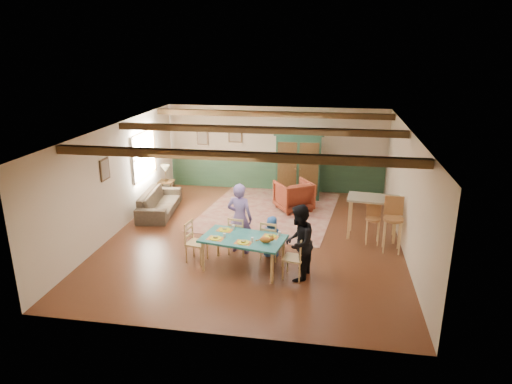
% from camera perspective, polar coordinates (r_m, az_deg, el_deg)
% --- Properties ---
extents(floor, '(8.00, 8.00, 0.00)m').
position_cam_1_polar(floor, '(11.32, -0.16, -5.70)').
color(floor, '#472214').
rests_on(floor, ground).
extents(wall_back, '(7.00, 0.02, 2.70)m').
position_cam_1_polar(wall_back, '(14.68, 2.44, 5.38)').
color(wall_back, beige).
rests_on(wall_back, floor).
extents(wall_left, '(0.02, 8.00, 2.70)m').
position_cam_1_polar(wall_left, '(11.92, -17.01, 1.62)').
color(wall_left, beige).
rests_on(wall_left, floor).
extents(wall_right, '(0.02, 8.00, 2.70)m').
position_cam_1_polar(wall_right, '(10.86, 18.37, -0.09)').
color(wall_right, beige).
rests_on(wall_right, floor).
extents(ceiling, '(7.00, 8.00, 0.02)m').
position_cam_1_polar(ceiling, '(10.53, -0.17, 7.88)').
color(ceiling, white).
rests_on(ceiling, wall_back).
extents(wainscot_back, '(6.95, 0.03, 0.90)m').
position_cam_1_polar(wainscot_back, '(14.88, 2.38, 1.98)').
color(wainscot_back, '#213D28').
rests_on(wainscot_back, floor).
extents(ceiling_beam_front, '(6.95, 0.16, 0.16)m').
position_cam_1_polar(ceiling_beam_front, '(8.33, -2.81, 4.53)').
color(ceiling_beam_front, '#301F0D').
rests_on(ceiling_beam_front, ceiling).
extents(ceiling_beam_mid, '(6.95, 0.16, 0.16)m').
position_cam_1_polar(ceiling_beam_mid, '(10.93, 0.18, 7.78)').
color(ceiling_beam_mid, '#301F0D').
rests_on(ceiling_beam_mid, ceiling).
extents(ceiling_beam_back, '(6.95, 0.16, 0.16)m').
position_cam_1_polar(ceiling_beam_back, '(13.47, 1.98, 9.71)').
color(ceiling_beam_back, '#301F0D').
rests_on(ceiling_beam_back, ceiling).
extents(window_left, '(0.06, 1.60, 1.30)m').
position_cam_1_polar(window_left, '(13.34, -13.82, 4.48)').
color(window_left, white).
rests_on(window_left, wall_left).
extents(picture_left_wall, '(0.04, 0.42, 0.52)m').
position_cam_1_polar(picture_left_wall, '(11.29, -18.37, 2.70)').
color(picture_left_wall, gray).
rests_on(picture_left_wall, wall_left).
extents(picture_back_a, '(0.45, 0.04, 0.55)m').
position_cam_1_polar(picture_back_a, '(14.77, -2.60, 7.24)').
color(picture_back_a, gray).
rests_on(picture_back_a, wall_back).
extents(picture_back_b, '(0.38, 0.04, 0.48)m').
position_cam_1_polar(picture_back_b, '(15.06, -6.72, 6.77)').
color(picture_back_b, gray).
rests_on(picture_back_b, wall_back).
extents(dining_table, '(1.85, 1.24, 0.71)m').
position_cam_1_polar(dining_table, '(9.68, -1.59, -7.67)').
color(dining_table, '#216A68').
rests_on(dining_table, floor).
extents(dining_chair_far_left, '(0.47, 0.48, 0.90)m').
position_cam_1_polar(dining_chair_far_left, '(10.35, -2.18, -5.35)').
color(dining_chair_far_left, tan).
rests_on(dining_chair_far_left, floor).
extents(dining_chair_far_right, '(0.47, 0.48, 0.90)m').
position_cam_1_polar(dining_chair_far_right, '(10.11, 1.84, -5.92)').
color(dining_chair_far_right, tan).
rests_on(dining_chair_far_right, floor).
extents(dining_chair_end_left, '(0.48, 0.47, 0.90)m').
position_cam_1_polar(dining_chair_end_left, '(10.06, -7.43, -6.21)').
color(dining_chair_end_left, tan).
rests_on(dining_chair_end_left, floor).
extents(dining_chair_end_right, '(0.48, 0.47, 0.90)m').
position_cam_1_polar(dining_chair_end_right, '(9.33, 4.72, -8.11)').
color(dining_chair_end_right, tan).
rests_on(dining_chair_end_right, floor).
extents(person_man, '(0.66, 0.49, 1.64)m').
position_cam_1_polar(person_man, '(10.27, -2.05, -3.31)').
color(person_man, '#7761A6').
rests_on(person_man, floor).
extents(person_woman, '(0.72, 0.86, 1.57)m').
position_cam_1_polar(person_woman, '(9.17, 5.35, -6.32)').
color(person_woman, black).
rests_on(person_woman, floor).
extents(person_child, '(0.51, 0.38, 0.95)m').
position_cam_1_polar(person_child, '(10.17, 1.97, -5.63)').
color(person_child, '#2959A7').
rests_on(person_child, floor).
extents(cat, '(0.36, 0.19, 0.17)m').
position_cam_1_polar(cat, '(9.25, 1.20, -5.92)').
color(cat, '#C16522').
rests_on(cat, dining_table).
extents(place_setting_near_left, '(0.42, 0.35, 0.11)m').
position_cam_1_polar(place_setting_near_left, '(9.50, -5.08, -5.53)').
color(place_setting_near_left, yellow).
rests_on(place_setting_near_left, dining_table).
extents(place_setting_near_center, '(0.42, 0.35, 0.11)m').
position_cam_1_polar(place_setting_near_center, '(9.28, -1.60, -6.07)').
color(place_setting_near_center, yellow).
rests_on(place_setting_near_center, dining_table).
extents(place_setting_far_left, '(0.42, 0.35, 0.11)m').
position_cam_1_polar(place_setting_far_left, '(9.90, -3.94, -4.51)').
color(place_setting_far_left, yellow).
rests_on(place_setting_far_left, dining_table).
extents(place_setting_far_right, '(0.42, 0.35, 0.11)m').
position_cam_1_polar(place_setting_far_right, '(9.55, 1.84, -5.33)').
color(place_setting_far_right, yellow).
rests_on(place_setting_far_right, dining_table).
extents(area_rug, '(4.01, 4.59, 0.01)m').
position_cam_1_polar(area_rug, '(13.05, 1.67, -2.39)').
color(area_rug, tan).
rests_on(area_rug, floor).
extents(armoire, '(1.50, 0.65, 2.08)m').
position_cam_1_polar(armoire, '(13.94, 5.29, 3.34)').
color(armoire, '#133122').
rests_on(armoire, floor).
extents(armchair, '(1.27, 1.28, 0.86)m').
position_cam_1_polar(armchair, '(13.07, 4.73, -0.44)').
color(armchair, '#47160E').
rests_on(armchair, floor).
extents(sofa, '(1.06, 2.21, 0.62)m').
position_cam_1_polar(sofa, '(13.13, -11.94, -1.24)').
color(sofa, '#3D3326').
rests_on(sofa, floor).
extents(end_table, '(0.47, 0.47, 0.55)m').
position_cam_1_polar(end_table, '(14.34, -11.11, 0.31)').
color(end_table, '#301F0D').
rests_on(end_table, floor).
extents(table_lamp, '(0.30, 0.30, 0.50)m').
position_cam_1_polar(table_lamp, '(14.19, -11.24, 2.33)').
color(table_lamp, beige).
rests_on(table_lamp, end_table).
extents(counter_table, '(1.30, 0.85, 1.03)m').
position_cam_1_polar(counter_table, '(11.53, 14.33, -3.08)').
color(counter_table, '#B6AE8D').
rests_on(counter_table, floor).
extents(bar_stool_left, '(0.37, 0.40, 1.00)m').
position_cam_1_polar(bar_stool_left, '(11.17, 14.41, -3.87)').
color(bar_stool_left, '#A66F40').
rests_on(bar_stool_left, floor).
extents(bar_stool_right, '(0.48, 0.52, 1.27)m').
position_cam_1_polar(bar_stool_right, '(10.82, 16.72, -4.01)').
color(bar_stool_right, '#A66F40').
rests_on(bar_stool_right, floor).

